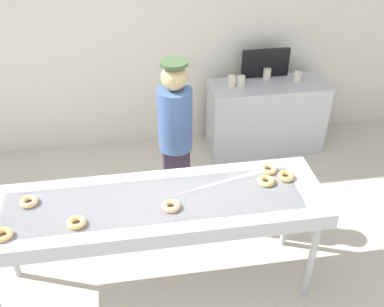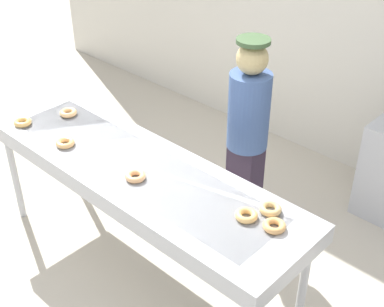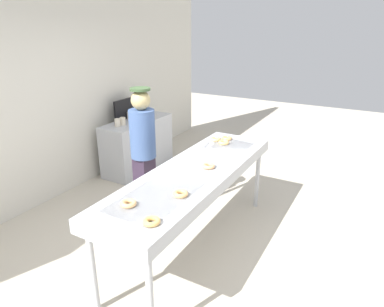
{
  "view_description": "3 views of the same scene",
  "coord_description": "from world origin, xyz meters",
  "views": [
    {
      "loc": [
        -0.13,
        -2.62,
        3.15
      ],
      "look_at": [
        0.33,
        0.27,
        1.14
      ],
      "focal_mm": 42.9,
      "sensor_mm": 36.0,
      "label": 1
    },
    {
      "loc": [
        2.3,
        -1.89,
        2.93
      ],
      "look_at": [
        0.27,
        0.27,
        1.02
      ],
      "focal_mm": 49.64,
      "sensor_mm": 36.0,
      "label": 2
    },
    {
      "loc": [
        -2.78,
        -1.55,
        2.32
      ],
      "look_at": [
        0.26,
        0.17,
        0.99
      ],
      "focal_mm": 31.73,
      "sensor_mm": 36.0,
      "label": 3
    }
  ],
  "objects": [
    {
      "name": "glazed_donut_2",
      "position": [
        1.06,
        0.11,
        0.95
      ],
      "size": [
        0.17,
        0.17,
        0.04
      ],
      "primitive_type": "torus",
      "rotation": [
        0.0,
        0.0,
        1.25
      ],
      "color": "#EEAC62",
      "rests_on": "fryer_conveyor"
    },
    {
      "name": "ground_plane",
      "position": [
        0.0,
        0.0,
        0.0
      ],
      "size": [
        16.0,
        16.0,
        0.0
      ],
      "primitive_type": "plane",
      "color": "beige"
    },
    {
      "name": "glazed_donut_4",
      "position": [
        -1.04,
        -0.22,
        0.95
      ],
      "size": [
        0.19,
        0.19,
        0.04
      ],
      "primitive_type": "torus",
      "rotation": [
        0.0,
        0.0,
        2.54
      ],
      "color": "#E7B15D",
      "rests_on": "fryer_conveyor"
    },
    {
      "name": "glazed_donut_5",
      "position": [
        0.12,
        -0.1,
        0.95
      ],
      "size": [
        0.15,
        0.15,
        0.04
      ],
      "primitive_type": "torus",
      "rotation": [
        0.0,
        0.0,
        1.45
      ],
      "color": "#ECAA6E",
      "rests_on": "fryer_conveyor"
    },
    {
      "name": "glazed_donut_3",
      "position": [
        0.95,
        0.22,
        0.95
      ],
      "size": [
        0.15,
        0.15,
        0.04
      ],
      "primitive_type": "torus",
      "rotation": [
        0.0,
        0.0,
        0.15
      ],
      "color": "#DCB46F",
      "rests_on": "fryer_conveyor"
    },
    {
      "name": "glazed_donut_6",
      "position": [
        -0.55,
        -0.17,
        0.95
      ],
      "size": [
        0.19,
        0.19,
        0.04
      ],
      "primitive_type": "torus",
      "rotation": [
        0.0,
        0.0,
        2.29
      ],
      "color": "#ECAE66",
      "rests_on": "fryer_conveyor"
    },
    {
      "name": "fryer_conveyor",
      "position": [
        0.0,
        0.0,
        0.86
      ],
      "size": [
        2.6,
        0.74,
        0.93
      ],
      "color": "#B7BABF",
      "rests_on": "ground"
    },
    {
      "name": "worker_baker",
      "position": [
        0.28,
        0.86,
        0.92
      ],
      "size": [
        0.31,
        0.31,
        1.66
      ],
      "rotation": [
        0.0,
        0.0,
        3.08
      ],
      "color": "#2D2233",
      "rests_on": "ground"
    },
    {
      "name": "glazed_donut_0",
      "position": [
        -0.91,
        0.11,
        0.95
      ],
      "size": [
        0.17,
        0.17,
        0.04
      ],
      "primitive_type": "torus",
      "rotation": [
        0.0,
        0.0,
        2.83
      ],
      "color": "#E4AD6E",
      "rests_on": "fryer_conveyor"
    },
    {
      "name": "glazed_donut_1",
      "position": [
        0.89,
        0.07,
        0.95
      ],
      "size": [
        0.15,
        0.15,
        0.04
      ],
      "primitive_type": "torus",
      "rotation": [
        0.0,
        0.0,
        3.05
      ],
      "color": "#EEB766",
      "rests_on": "fryer_conveyor"
    }
  ]
}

